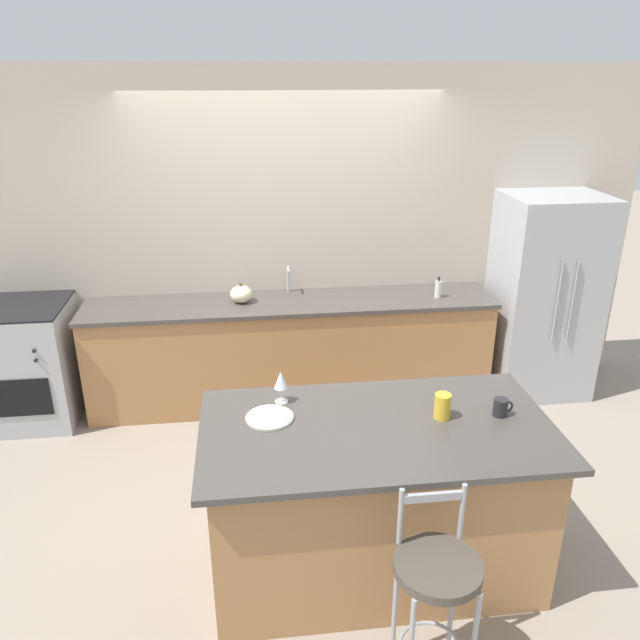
% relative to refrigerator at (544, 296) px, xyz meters
% --- Properties ---
extents(ground_plane, '(18.00, 18.00, 0.00)m').
position_rel_refrigerator_xyz_m(ground_plane, '(-2.15, -0.30, -0.86)').
color(ground_plane, gray).
extents(wall_back, '(6.00, 0.07, 2.70)m').
position_rel_refrigerator_xyz_m(wall_back, '(-2.15, 0.36, 0.49)').
color(wall_back, beige).
rests_on(wall_back, ground_plane).
extents(back_counter, '(3.33, 0.64, 0.90)m').
position_rel_refrigerator_xyz_m(back_counter, '(-2.15, 0.06, -0.41)').
color(back_counter, '#A87547').
rests_on(back_counter, ground_plane).
extents(sink_faucet, '(0.02, 0.13, 0.22)m').
position_rel_refrigerator_xyz_m(sink_faucet, '(-2.15, 0.25, 0.18)').
color(sink_faucet, '#ADAFB5').
rests_on(sink_faucet, back_counter).
extents(kitchen_island, '(1.85, 1.00, 0.93)m').
position_rel_refrigerator_xyz_m(kitchen_island, '(-1.84, -1.95, -0.39)').
color(kitchen_island, '#A87547').
rests_on(kitchen_island, ground_plane).
extents(refrigerator, '(0.80, 0.70, 1.72)m').
position_rel_refrigerator_xyz_m(refrigerator, '(0.00, 0.00, 0.00)').
color(refrigerator, '#ADAFB5').
rests_on(refrigerator, ground_plane).
extents(oven_range, '(0.73, 0.71, 0.97)m').
position_rel_refrigerator_xyz_m(oven_range, '(-4.26, -0.01, -0.37)').
color(oven_range, '#ADAFB5').
rests_on(oven_range, ground_plane).
extents(bar_stool_near, '(0.39, 0.39, 1.00)m').
position_rel_refrigerator_xyz_m(bar_stool_near, '(-1.73, -2.70, -0.29)').
color(bar_stool_near, '#99999E').
rests_on(bar_stool_near, ground_plane).
extents(dinner_plate, '(0.26, 0.26, 0.02)m').
position_rel_refrigerator_xyz_m(dinner_plate, '(-2.40, -1.81, 0.08)').
color(dinner_plate, beige).
rests_on(dinner_plate, kitchen_island).
extents(wine_glass, '(0.08, 0.08, 0.19)m').
position_rel_refrigerator_xyz_m(wine_glass, '(-2.33, -1.64, 0.20)').
color(wine_glass, white).
rests_on(wine_glass, kitchen_island).
extents(coffee_mug, '(0.11, 0.08, 0.10)m').
position_rel_refrigerator_xyz_m(coffee_mug, '(-1.17, -1.92, 0.12)').
color(coffee_mug, '#232326').
rests_on(coffee_mug, kitchen_island).
extents(tumbler_cup, '(0.09, 0.09, 0.14)m').
position_rel_refrigerator_xyz_m(tumbler_cup, '(-1.49, -1.91, 0.14)').
color(tumbler_cup, gold).
rests_on(tumbler_cup, kitchen_island).
extents(pumpkin_decoration, '(0.18, 0.18, 0.16)m').
position_rel_refrigerator_xyz_m(pumpkin_decoration, '(-2.54, 0.05, 0.11)').
color(pumpkin_decoration, beige).
rests_on(pumpkin_decoration, back_counter).
extents(soap_bottle, '(0.05, 0.05, 0.18)m').
position_rel_refrigerator_xyz_m(soap_bottle, '(-0.94, -0.03, 0.12)').
color(soap_bottle, silver).
rests_on(soap_bottle, back_counter).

